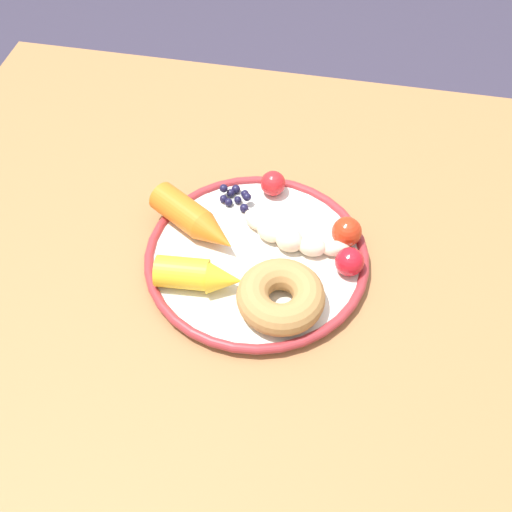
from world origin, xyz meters
TOP-DOWN VIEW (x-y plane):
  - ground_plane at (0.00, 0.00)m, footprint 6.00×6.00m
  - dining_table at (0.00, 0.00)m, footprint 0.92×1.00m
  - plate at (-0.06, -0.00)m, footprint 0.28×0.28m
  - banana at (-0.08, 0.04)m, footprint 0.07×0.15m
  - carrot_orange at (-0.08, -0.08)m, footprint 0.10×0.13m
  - carrot_yellow at (-0.00, -0.06)m, footprint 0.05×0.11m
  - donut at (0.01, 0.04)m, footprint 0.12×0.12m
  - blueberry_pile at (-0.15, -0.05)m, footprint 0.04×0.04m
  - tomato_near at (-0.17, -0.00)m, footprint 0.03×0.03m
  - tomato_mid at (-0.06, 0.11)m, footprint 0.04×0.04m
  - tomato_far at (-0.10, 0.11)m, footprint 0.04×0.04m

SIDE VIEW (x-z plane):
  - ground_plane at x=0.00m, z-range 0.00..0.00m
  - dining_table at x=0.00m, z-range 0.27..0.97m
  - plate at x=-0.06m, z-range 0.70..0.72m
  - blueberry_pile at x=-0.15m, z-range 0.71..0.73m
  - banana at x=-0.08m, z-range 0.71..0.74m
  - tomato_near at x=-0.17m, z-range 0.72..0.75m
  - tomato_mid at x=-0.06m, z-range 0.72..0.75m
  - tomato_far at x=-0.10m, z-range 0.72..0.75m
  - donut at x=0.01m, z-range 0.72..0.75m
  - carrot_yellow at x=0.00m, z-range 0.72..0.75m
  - carrot_orange at x=-0.08m, z-range 0.72..0.76m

